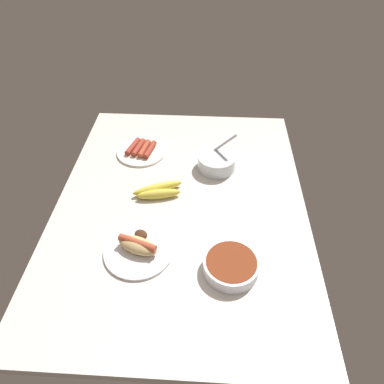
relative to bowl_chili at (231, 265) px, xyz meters
The scene contains 6 objects.
ground_plane 33.10cm from the bowl_chili, 31.93° to the left, with size 120.00×90.00×3.00cm, color silver.
bowl_chili is the anchor object (origin of this frame).
plate_sausages 68.03cm from the bowl_chili, 32.41° to the left, with size 21.07×21.07×3.36cm.
banana_bunch 41.13cm from the bowl_chili, 39.26° to the left, with size 11.81×18.76×3.78cm.
plate_hotdog_assembled 29.48cm from the bowl_chili, 79.25° to the left, with size 22.11×22.11×5.61cm.
bowl_coleslaw 48.99cm from the bowl_chili, ahead, with size 15.12×15.12×15.16cm.
Camera 1 is at (-90.31, -9.22, 91.03)cm, focal length 33.07 mm.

